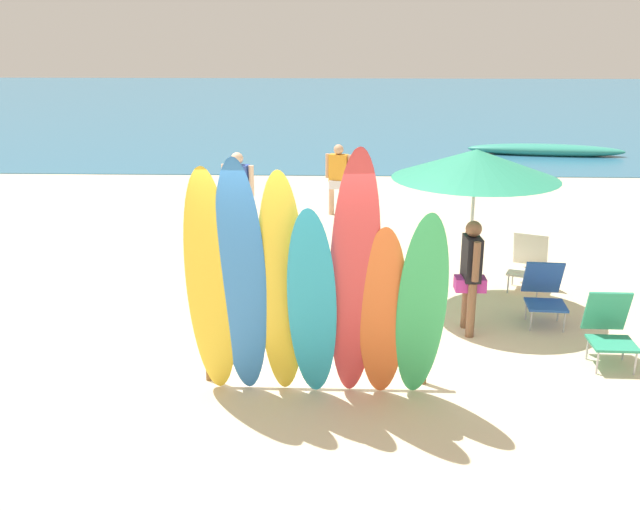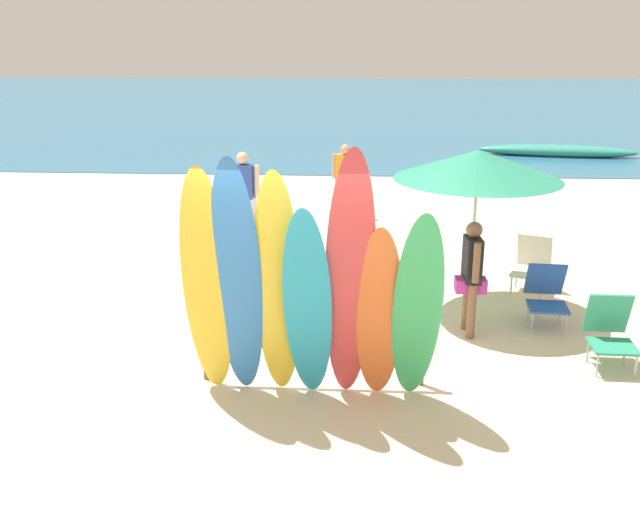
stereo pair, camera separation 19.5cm
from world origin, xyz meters
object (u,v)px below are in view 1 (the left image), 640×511
Objects in this scene: beach_chair_striped at (528,260)px; beach_umbrella at (476,164)px; surfboard_yellow_0 at (211,285)px; surfboard_orange_5 at (383,315)px; distant_boat at (545,150)px; surfboard_blue_1 at (241,282)px; beachgoer_photographing at (238,190)px; beach_chair_blue at (544,291)px; surfboard_green_6 at (422,309)px; surfboard_rack at (316,333)px; surfboard_teal_3 at (312,307)px; surfboard_yellow_2 at (282,287)px; beachgoer_near_rack at (338,175)px; beachgoer_midbeach at (471,269)px; surfboard_red_4 at (354,280)px; beach_chair_red at (609,327)px.

beach_chair_striped is 2.04m from beach_umbrella.
surfboard_orange_5 is at bearing -1.39° from surfboard_yellow_0.
surfboard_orange_5 is at bearing -110.71° from distant_boat.
surfboard_blue_1 is 1.63× the size of beachgoer_photographing.
surfboard_yellow_0 is at bearing -146.49° from beach_chair_blue.
beach_umbrella is at bearing 153.28° from beachgoer_photographing.
beachgoer_photographing reaches higher than beach_chair_blue.
beach_umbrella is (0.97, 2.81, 0.95)m from surfboard_green_6.
beach_chair_striped is (4.70, -2.39, -0.51)m from beachgoer_photographing.
surfboard_rack is 1.13× the size of surfboard_green_6.
surfboard_teal_3 reaches higher than beach_chair_striped.
surfboard_orange_5 is at bearing -2.62° from surfboard_yellow_2.
surfboard_green_6 is at bearing -2.41° from surfboard_yellow_0.
surfboard_rack is 7.45m from beachgoer_near_rack.
surfboard_orange_5 is 1.36× the size of beachgoer_midbeach.
surfboard_rack is 0.88× the size of surfboard_red_4.
beachgoer_midbeach is 1.77× the size of beach_chair_red.
beach_chair_red reaches higher than distant_boat.
surfboard_red_4 reaches higher than surfboard_blue_1.
surfboard_rack is at bearing -113.51° from distant_boat.
surfboard_teal_3 is at bearing -74.53° from beachgoer_near_rack.
beachgoer_midbeach is at bearing -98.87° from beach_umbrella.
surfboard_green_6 reaches higher than beach_chair_striped.
surfboard_blue_1 reaches higher than surfboard_yellow_2.
surfboard_blue_1 reaches higher than distant_boat.
surfboard_orange_5 is 0.91× the size of surfboard_green_6.
surfboard_orange_5 is (0.29, 0.08, -0.39)m from surfboard_red_4.
beachgoer_photographing is at bearing -142.11° from beachgoer_midbeach.
distant_boat is (4.65, 13.65, -0.68)m from beachgoer_midbeach.
beach_chair_striped is (2.67, 3.62, -0.95)m from surfboard_red_4.
beach_chair_red is (5.03, -4.86, -0.51)m from beachgoer_photographing.
beachgoer_photographing is at bearing 175.78° from beach_chair_striped.
surfboard_red_4 is at bearing 179.14° from surfboard_green_6.
surfboard_yellow_0 is at bearing -138.39° from beach_umbrella.
surfboard_yellow_0 is 3.19× the size of beach_chair_blue.
beach_umbrella is (0.14, 0.92, 1.17)m from beachgoer_midbeach.
surfboard_yellow_0 is 0.32m from surfboard_blue_1.
surfboard_yellow_2 is at bearing 6.74° from surfboard_blue_1.
beach_umbrella is (1.87, -5.10, 1.17)m from beachgoer_near_rack.
beachgoer_midbeach is at bearing -57.13° from beachgoer_near_rack.
surfboard_yellow_2 is 4.06m from beach_chair_blue.
beach_chair_blue is at bearing 37.31° from surfboard_red_4.
beach_chair_striped is (4.11, 3.51, -0.84)m from surfboard_yellow_0.
distant_boat is at bearing 66.59° from surfboard_green_6.
surfboard_orange_5 is 0.39m from surfboard_green_6.
surfboard_green_6 is 1.49× the size of beachgoer_midbeach.
surfboard_yellow_2 reaches higher than beach_chair_striped.
beach_chair_red is 0.37× the size of beach_umbrella.
beach_chair_red is (3.00, 1.14, -0.95)m from surfboard_red_4.
distant_boat is at bearing 67.00° from beachgoer_near_rack.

